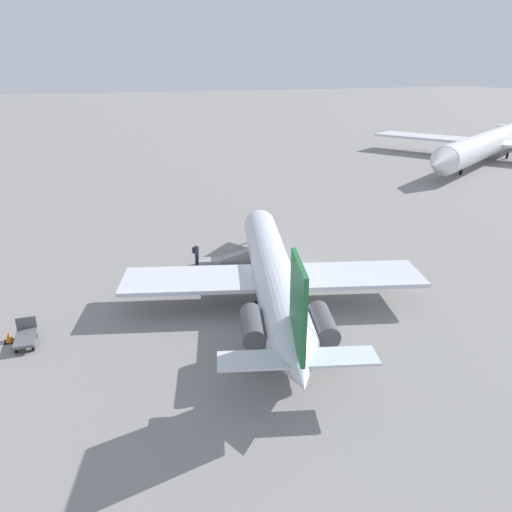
% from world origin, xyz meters
% --- Properties ---
extents(ground_plane, '(600.00, 600.00, 0.00)m').
position_xyz_m(ground_plane, '(0.00, 0.00, 0.00)').
color(ground_plane, gray).
extents(airplane_main, '(26.12, 20.01, 6.93)m').
position_xyz_m(airplane_main, '(-0.85, 0.27, 2.08)').
color(airplane_main, silver).
rests_on(airplane_main, ground).
extents(airplane_far_right, '(39.13, 49.12, 10.44)m').
position_xyz_m(airplane_far_right, '(35.19, -55.77, 3.10)').
color(airplane_far_right, silver).
rests_on(airplane_far_right, ground).
extents(boarding_stairs, '(2.17, 4.13, 1.72)m').
position_xyz_m(boarding_stairs, '(6.96, 1.83, 0.38)').
color(boarding_stairs, '#99999E').
rests_on(boarding_stairs, ground).
extents(passenger, '(0.42, 0.57, 1.74)m').
position_xyz_m(passenger, '(7.68, 3.18, 1.00)').
color(passenger, '#23232D').
rests_on(passenger, ground).
extents(luggage_cart, '(2.28, 1.26, 1.22)m').
position_xyz_m(luggage_cart, '(-0.55, 15.52, 0.46)').
color(luggage_cart, '#595B60').
rests_on(luggage_cart, ground).
extents(traffic_cone_near_stairs, '(0.49, 0.49, 0.54)m').
position_xyz_m(traffic_cone_near_stairs, '(5.77, 4.25, 0.25)').
color(traffic_cone_near_stairs, black).
rests_on(traffic_cone_near_stairs, ground).
extents(traffic_cone_near_cart, '(0.60, 0.60, 0.66)m').
position_xyz_m(traffic_cone_near_cart, '(0.02, 16.42, 0.31)').
color(traffic_cone_near_cart, black).
rests_on(traffic_cone_near_cart, ground).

